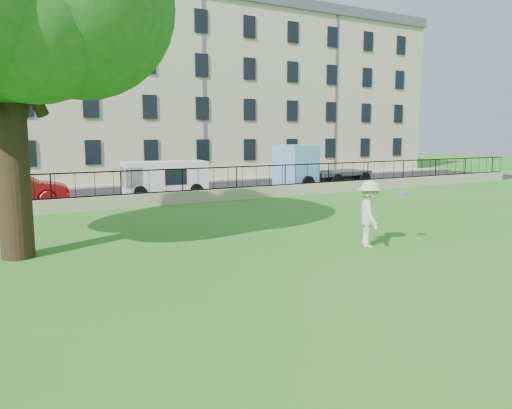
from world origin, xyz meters
TOP-DOWN VIEW (x-y plane):
  - ground at (0.00, 0.00)m, footprint 120.00×120.00m
  - retaining_wall at (0.00, 12.00)m, footprint 50.00×0.40m
  - iron_railing at (0.00, 12.00)m, footprint 50.00×0.05m
  - street at (0.00, 16.70)m, footprint 60.00×9.00m
  - sidewalk at (0.00, 21.90)m, footprint 60.00×1.40m
  - building_row at (0.00, 27.57)m, footprint 56.40×10.40m
  - man at (1.34, 0.32)m, footprint 1.27×1.50m
  - frisbee at (2.30, -0.03)m, footprint 0.34×0.35m
  - red_sedan at (-7.07, 15.40)m, footprint 4.85×2.22m
  - white_van at (0.31, 15.40)m, footprint 4.66×2.21m
  - blue_truck at (10.70, 14.77)m, footprint 6.67×2.91m

SIDE VIEW (x-z plane):
  - ground at x=0.00m, z-range 0.00..0.00m
  - street at x=0.00m, z-range 0.00..0.01m
  - sidewalk at x=0.00m, z-range 0.00..0.12m
  - retaining_wall at x=0.00m, z-range 0.00..0.60m
  - red_sedan at x=-7.07m, z-range 0.00..1.54m
  - white_van at x=0.31m, z-range 0.00..1.89m
  - man at x=1.34m, z-range 0.00..2.01m
  - iron_railing at x=0.00m, z-range 0.59..1.72m
  - blue_truck at x=10.70m, z-range 0.00..2.72m
  - frisbee at x=2.30m, z-range 1.57..1.70m
  - building_row at x=0.00m, z-range 0.02..13.82m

